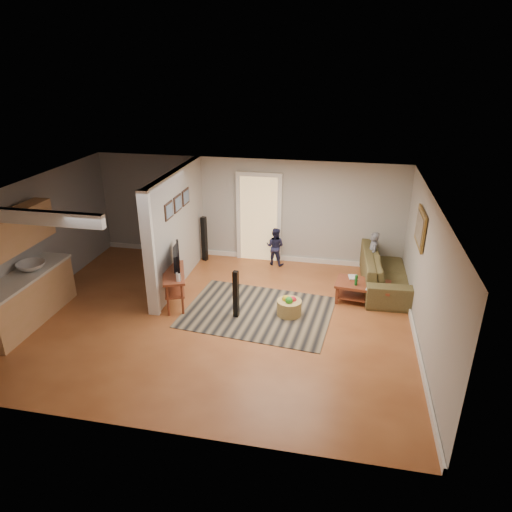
{
  "coord_description": "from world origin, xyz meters",
  "views": [
    {
      "loc": [
        2.28,
        -7.35,
        4.62
      ],
      "look_at": [
        0.69,
        0.61,
        1.1
      ],
      "focal_mm": 32.0,
      "sensor_mm": 36.0,
      "label": 1
    }
  ],
  "objects_px": {
    "speaker_left": "(236,294)",
    "speaker_right": "(204,239)",
    "sofa": "(384,284)",
    "coffee_table": "(364,287)",
    "toddler": "(275,264)",
    "child": "(370,278)",
    "toy_basket": "(289,307)",
    "tv_console": "(174,275)"
  },
  "relations": [
    {
      "from": "tv_console",
      "to": "child",
      "type": "height_order",
      "value": "tv_console"
    },
    {
      "from": "sofa",
      "to": "tv_console",
      "type": "distance_m",
      "value": 4.61
    },
    {
      "from": "coffee_table",
      "to": "speaker_left",
      "type": "bearing_deg",
      "value": -155.53
    },
    {
      "from": "speaker_left",
      "to": "child",
      "type": "xyz_separation_m",
      "value": [
        2.6,
        2.25,
        -0.49
      ]
    },
    {
      "from": "speaker_right",
      "to": "sofa",
      "type": "bearing_deg",
      "value": 8.62
    },
    {
      "from": "sofa",
      "to": "coffee_table",
      "type": "distance_m",
      "value": 1.06
    },
    {
      "from": "sofa",
      "to": "speaker_left",
      "type": "xyz_separation_m",
      "value": [
        -2.9,
        -1.98,
        0.49
      ]
    },
    {
      "from": "sofa",
      "to": "child",
      "type": "bearing_deg",
      "value": 44.85
    },
    {
      "from": "sofa",
      "to": "speaker_left",
      "type": "bearing_deg",
      "value": 121.74
    },
    {
      "from": "coffee_table",
      "to": "speaker_right",
      "type": "bearing_deg",
      "value": 159.85
    },
    {
      "from": "tv_console",
      "to": "toddler",
      "type": "bearing_deg",
      "value": 32.53
    },
    {
      "from": "tv_console",
      "to": "speaker_left",
      "type": "xyz_separation_m",
      "value": [
        1.34,
        -0.29,
        -0.15
      ]
    },
    {
      "from": "sofa",
      "to": "tv_console",
      "type": "relative_size",
      "value": 2.09
    },
    {
      "from": "tv_console",
      "to": "speaker_right",
      "type": "distance_m",
      "value": 2.22
    },
    {
      "from": "coffee_table",
      "to": "speaker_left",
      "type": "distance_m",
      "value": 2.66
    },
    {
      "from": "toddler",
      "to": "child",
      "type": "bearing_deg",
      "value": -176.37
    },
    {
      "from": "coffee_table",
      "to": "child",
      "type": "distance_m",
      "value": 1.22
    },
    {
      "from": "coffee_table",
      "to": "tv_console",
      "type": "bearing_deg",
      "value": -167.76
    },
    {
      "from": "child",
      "to": "toddler",
      "type": "height_order",
      "value": "child"
    },
    {
      "from": "speaker_left",
      "to": "toddler",
      "type": "height_order",
      "value": "speaker_left"
    },
    {
      "from": "coffee_table",
      "to": "child",
      "type": "relative_size",
      "value": 1.04
    },
    {
      "from": "speaker_left",
      "to": "toy_basket",
      "type": "height_order",
      "value": "speaker_left"
    },
    {
      "from": "tv_console",
      "to": "child",
      "type": "relative_size",
      "value": 1.08
    },
    {
      "from": "child",
      "to": "coffee_table",
      "type": "bearing_deg",
      "value": -16.52
    },
    {
      "from": "coffee_table",
      "to": "toy_basket",
      "type": "relative_size",
      "value": 2.4
    },
    {
      "from": "speaker_right",
      "to": "toddler",
      "type": "xyz_separation_m",
      "value": [
        1.74,
        0.09,
        -0.56
      ]
    },
    {
      "from": "speaker_left",
      "to": "speaker_right",
      "type": "distance_m",
      "value": 2.87
    },
    {
      "from": "toddler",
      "to": "coffee_table",
      "type": "bearing_deg",
      "value": 156.34
    },
    {
      "from": "sofa",
      "to": "speaker_right",
      "type": "distance_m",
      "value": 4.37
    },
    {
      "from": "coffee_table",
      "to": "toy_basket",
      "type": "distance_m",
      "value": 1.65
    },
    {
      "from": "speaker_right",
      "to": "toy_basket",
      "type": "distance_m",
      "value": 3.3
    },
    {
      "from": "coffee_table",
      "to": "tv_console",
      "type": "relative_size",
      "value": 0.96
    },
    {
      "from": "speaker_right",
      "to": "child",
      "type": "xyz_separation_m",
      "value": [
        4.0,
        -0.25,
        -0.56
      ]
    },
    {
      "from": "tv_console",
      "to": "child",
      "type": "bearing_deg",
      "value": 5.24
    },
    {
      "from": "toy_basket",
      "to": "child",
      "type": "xyz_separation_m",
      "value": [
        1.6,
        1.99,
        -0.18
      ]
    },
    {
      "from": "coffee_table",
      "to": "speaker_right",
      "type": "xyz_separation_m",
      "value": [
        -3.82,
        1.4,
        0.23
      ]
    },
    {
      "from": "tv_console",
      "to": "speaker_right",
      "type": "height_order",
      "value": "speaker_right"
    },
    {
      "from": "speaker_left",
      "to": "sofa",
      "type": "bearing_deg",
      "value": 42.97
    },
    {
      "from": "tv_console",
      "to": "speaker_right",
      "type": "relative_size",
      "value": 1.06
    },
    {
      "from": "toy_basket",
      "to": "toddler",
      "type": "height_order",
      "value": "toddler"
    },
    {
      "from": "child",
      "to": "sofa",
      "type": "bearing_deg",
      "value": 39.95
    },
    {
      "from": "sofa",
      "to": "toy_basket",
      "type": "relative_size",
      "value": 5.22
    }
  ]
}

